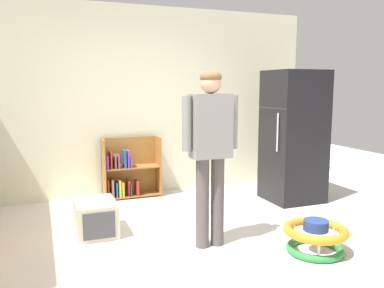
% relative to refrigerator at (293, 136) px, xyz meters
% --- Properties ---
extents(ground_plane, '(12.00, 12.00, 0.00)m').
position_rel_refrigerator_xyz_m(ground_plane, '(-1.83, -1.20, -0.89)').
color(ground_plane, silver).
rests_on(ground_plane, ground).
extents(back_wall, '(5.20, 0.06, 2.70)m').
position_rel_refrigerator_xyz_m(back_wall, '(-1.83, 1.13, 0.46)').
color(back_wall, beige).
rests_on(back_wall, ground).
extents(refrigerator, '(0.73, 0.68, 1.78)m').
position_rel_refrigerator_xyz_m(refrigerator, '(0.00, 0.00, 0.00)').
color(refrigerator, black).
rests_on(refrigerator, ground).
extents(bookshelf, '(0.80, 0.28, 0.85)m').
position_rel_refrigerator_xyz_m(bookshelf, '(-2.10, 0.95, -0.53)').
color(bookshelf, '#A06934').
rests_on(bookshelf, ground).
extents(standing_person, '(0.57, 0.22, 1.72)m').
position_rel_refrigerator_xyz_m(standing_person, '(-1.71, -1.09, 0.14)').
color(standing_person, '#544D4D').
rests_on(standing_person, ground).
extents(baby_walker, '(0.60, 0.60, 0.32)m').
position_rel_refrigerator_xyz_m(baby_walker, '(-0.84, -1.60, -0.73)').
color(baby_walker, '#2B8C44').
rests_on(baby_walker, ground).
extents(pet_carrier, '(0.42, 0.55, 0.36)m').
position_rel_refrigerator_xyz_m(pet_carrier, '(-2.72, -0.36, -0.71)').
color(pet_carrier, beige).
rests_on(pet_carrier, ground).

